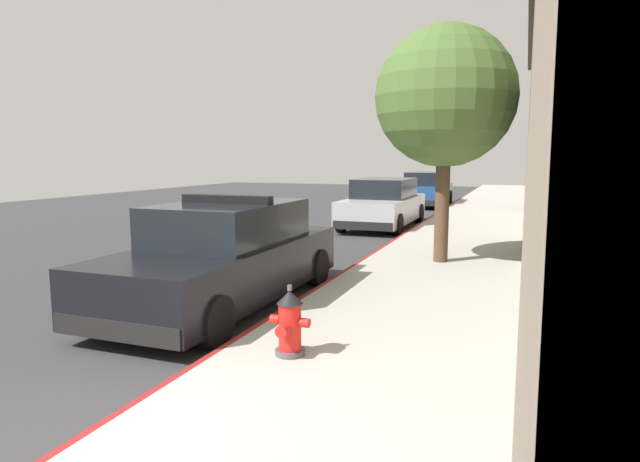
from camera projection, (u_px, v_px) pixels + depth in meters
The scene contains 8 objects.
ground_plane at pixel (229, 244), 14.77m from camera, with size 33.72×60.00×0.20m, color #353538.
sidewalk_pavement at pixel (453, 251), 12.64m from camera, with size 3.01×60.00×0.17m, color #ADA89E.
curb_painted_edge at pixel (388, 247), 13.18m from camera, with size 0.08×60.00×0.17m, color maroon.
police_cruiser at pixel (226, 257), 8.27m from camera, with size 1.94×4.84×1.68m.
parked_car_silver_ahead at pixel (384, 204), 17.47m from camera, with size 1.94×4.84×1.56m.
parked_car_dark_far at pixel (426, 190), 25.13m from camera, with size 1.94×4.84×1.56m.
fire_hydrant at pixel (290, 323), 5.71m from camera, with size 0.44×0.40×0.76m.
street_tree at pixel (445, 97), 10.47m from camera, with size 2.72×2.72×4.61m.
Camera 1 is at (3.01, -2.76, 2.26)m, focal length 30.35 mm.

